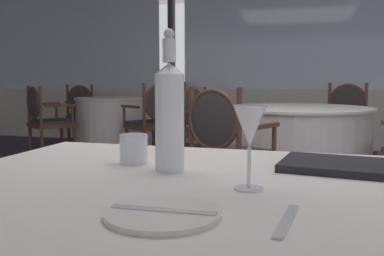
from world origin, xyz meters
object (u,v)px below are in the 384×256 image
(dining_chair_0_1, at_px, (154,117))
(dining_chair_1_1, at_px, (202,123))
(water_tumbler, at_px, (134,149))
(dining_chair_0_0, at_px, (45,117))
(dining_chair_0_3, at_px, (84,110))
(water_bottle, at_px, (170,113))
(dining_chair_1_2, at_px, (224,143))
(menu_book, at_px, (339,165))
(dining_chair_0_2, at_px, (171,109))
(side_plate, at_px, (163,213))
(wine_glass, at_px, (250,129))
(dining_chair_1_0, at_px, (343,120))

(dining_chair_0_1, relative_size, dining_chair_1_1, 1.04)
(water_tumbler, height_order, dining_chair_0_0, dining_chair_0_0)
(water_tumbler, height_order, dining_chair_0_3, dining_chair_0_3)
(water_bottle, xyz_separation_m, dining_chair_1_2, (-0.21, 1.82, -0.35))
(dining_chair_0_0, relative_size, dining_chair_1_2, 0.98)
(water_bottle, xyz_separation_m, menu_book, (0.43, 0.13, -0.14))
(menu_book, xyz_separation_m, dining_chair_0_2, (-2.08, 4.82, -0.20))
(side_plate, relative_size, dining_chair_0_0, 0.22)
(side_plate, distance_m, dining_chair_0_2, 5.60)
(side_plate, bearing_deg, dining_chair_0_0, 126.98)
(menu_book, height_order, dining_chair_1_2, dining_chair_1_2)
(wine_glass, bearing_deg, dining_chair_0_3, 123.24)
(menu_book, xyz_separation_m, dining_chair_1_0, (0.26, 3.64, -0.21))
(side_plate, bearing_deg, dining_chair_1_1, 103.14)
(water_bottle, xyz_separation_m, dining_chair_0_2, (-1.64, 4.95, -0.34))
(dining_chair_1_0, bearing_deg, dining_chair_0_1, -61.25)
(water_bottle, bearing_deg, dining_chair_0_1, 111.33)
(dining_chair_0_2, distance_m, dining_chair_1_2, 3.45)
(water_bottle, distance_m, dining_chair_0_2, 5.23)
(dining_chair_0_3, xyz_separation_m, dining_chair_1_1, (2.23, -1.48, 0.00))
(dining_chair_1_2, bearing_deg, dining_chair_1_0, 0.00)
(dining_chair_0_3, bearing_deg, dining_chair_0_1, 0.00)
(dining_chair_0_0, distance_m, dining_chair_0_1, 1.33)
(dining_chair_1_2, bearing_deg, menu_book, -134.11)
(dining_chair_0_2, relative_size, dining_chair_1_1, 1.05)
(water_tumbler, height_order, dining_chair_1_0, dining_chair_1_0)
(water_tumbler, distance_m, dining_chair_1_1, 3.25)
(wine_glass, height_order, dining_chair_0_0, wine_glass)
(water_bottle, height_order, water_tumbler, water_bottle)
(side_plate, distance_m, water_tumbler, 0.49)
(menu_book, bearing_deg, wine_glass, -118.63)
(dining_chair_1_1, bearing_deg, menu_book, -44.56)
(dining_chair_0_3, bearing_deg, menu_book, -18.25)
(water_bottle, height_order, dining_chair_0_2, water_bottle)
(dining_chair_0_0, relative_size, dining_chair_1_0, 0.96)
(water_bottle, distance_m, dining_chair_0_1, 3.92)
(dining_chair_0_0, bearing_deg, dining_chair_1_2, -87.05)
(dining_chair_0_3, distance_m, dining_chair_1_1, 2.67)
(dining_chair_0_0, bearing_deg, dining_chair_1_1, -59.42)
(dining_chair_0_0, relative_size, dining_chair_0_2, 0.96)
(water_tumbler, xyz_separation_m, menu_book, (0.56, 0.07, -0.03))
(wine_glass, relative_size, water_tumbler, 2.21)
(wine_glass, distance_m, dining_chair_0_3, 5.83)
(water_tumbler, distance_m, dining_chair_0_1, 3.80)
(side_plate, bearing_deg, dining_chair_0_1, 110.91)
(dining_chair_0_0, bearing_deg, menu_book, -100.72)
(wine_glass, height_order, dining_chair_1_2, dining_chair_1_2)
(water_tumbler, bearing_deg, dining_chair_0_0, 127.89)
(water_bottle, distance_m, dining_chair_0_3, 5.59)
(water_bottle, xyz_separation_m, wine_glass, (0.23, -0.14, -0.02))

